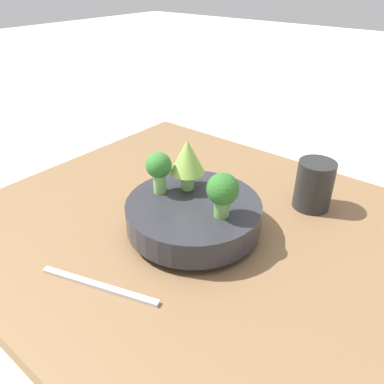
{
  "coord_description": "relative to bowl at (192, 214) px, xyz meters",
  "views": [
    {
      "loc": [
        0.34,
        -0.44,
        0.45
      ],
      "look_at": [
        -0.0,
        -0.02,
        0.12
      ],
      "focal_mm": 35.0,
      "sensor_mm": 36.0,
      "label": 1
    }
  ],
  "objects": [
    {
      "name": "ground_plane",
      "position": [
        0.0,
        0.02,
        -0.07
      ],
      "size": [
        6.0,
        6.0,
        0.0
      ],
      "primitive_type": "plane",
      "color": "beige"
    },
    {
      "name": "table",
      "position": [
        0.0,
        0.02,
        -0.05
      ],
      "size": [
        0.83,
        0.71,
        0.04
      ],
      "color": "brown",
      "rests_on": "ground_plane"
    },
    {
      "name": "bowl",
      "position": [
        0.0,
        0.0,
        0.0
      ],
      "size": [
        0.24,
        0.24,
        0.06
      ],
      "color": "#28282D",
      "rests_on": "table"
    },
    {
      "name": "broccoli_floret_left",
      "position": [
        -0.07,
        -0.01,
        0.07
      ],
      "size": [
        0.05,
        0.05,
        0.08
      ],
      "color": "#7AB256",
      "rests_on": "bowl"
    },
    {
      "name": "romanesco_piece_far",
      "position": [
        -0.04,
        0.03,
        0.09
      ],
      "size": [
        0.06,
        0.06,
        0.1
      ],
      "color": "#7AB256",
      "rests_on": "bowl"
    },
    {
      "name": "broccoli_floret_right",
      "position": [
        0.06,
        -0.0,
        0.07
      ],
      "size": [
        0.05,
        0.05,
        0.08
      ],
      "color": "#609347",
      "rests_on": "bowl"
    },
    {
      "name": "cup",
      "position": [
        0.13,
        0.21,
        0.01
      ],
      "size": [
        0.07,
        0.07,
        0.1
      ],
      "color": "black",
      "rests_on": "table"
    },
    {
      "name": "fork",
      "position": [
        -0.02,
        -0.2,
        -0.03
      ],
      "size": [
        0.19,
        0.07,
        0.01
      ],
      "color": "silver",
      "rests_on": "table"
    }
  ]
}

